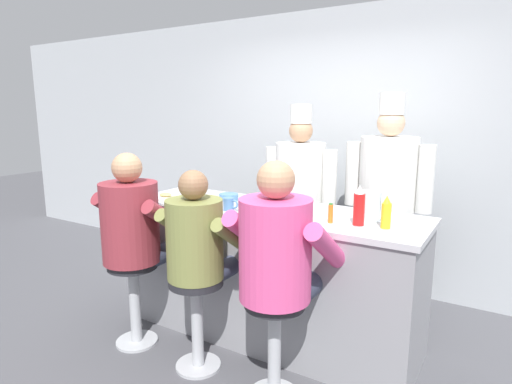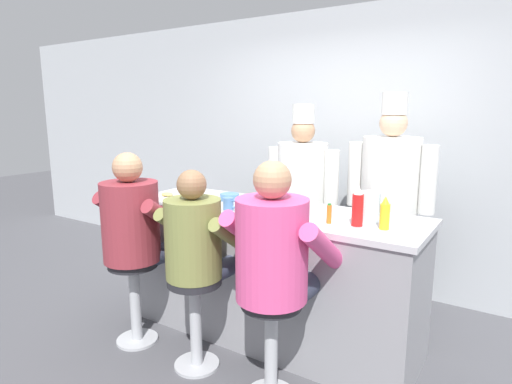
% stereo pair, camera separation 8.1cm
% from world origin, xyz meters
% --- Properties ---
extents(ground_plane, '(20.00, 20.00, 0.00)m').
position_xyz_m(ground_plane, '(0.00, 0.00, 0.00)').
color(ground_plane, '#4C4C51').
extents(wall_back, '(10.00, 0.06, 2.70)m').
position_xyz_m(wall_back, '(0.00, 1.74, 1.35)').
color(wall_back, '#B2B7BC').
rests_on(wall_back, ground_plane).
extents(diner_counter, '(2.31, 0.73, 1.02)m').
position_xyz_m(diner_counter, '(0.00, 0.36, 0.51)').
color(diner_counter, gray).
rests_on(diner_counter, ground_plane).
extents(ketchup_bottle_red, '(0.07, 0.07, 0.26)m').
position_xyz_m(ketchup_bottle_red, '(0.73, 0.25, 1.14)').
color(ketchup_bottle_red, red).
rests_on(ketchup_bottle_red, diner_counter).
extents(mustard_bottle_yellow, '(0.06, 0.06, 0.21)m').
position_xyz_m(mustard_bottle_yellow, '(0.90, 0.27, 1.12)').
color(mustard_bottle_yellow, yellow).
rests_on(mustard_bottle_yellow, diner_counter).
extents(hot_sauce_bottle_orange, '(0.03, 0.03, 0.13)m').
position_xyz_m(hot_sauce_bottle_orange, '(0.55, 0.21, 1.08)').
color(hot_sauce_bottle_orange, orange).
rests_on(hot_sauce_bottle_orange, diner_counter).
extents(water_pitcher_clear, '(0.16, 0.14, 0.19)m').
position_xyz_m(water_pitcher_clear, '(0.75, 0.41, 1.12)').
color(water_pitcher_clear, silver).
rests_on(water_pitcher_clear, diner_counter).
extents(breakfast_plate, '(0.24, 0.24, 0.05)m').
position_xyz_m(breakfast_plate, '(-0.89, 0.22, 1.04)').
color(breakfast_plate, white).
rests_on(breakfast_plate, diner_counter).
extents(cereal_bowl, '(0.16, 0.16, 0.05)m').
position_xyz_m(cereal_bowl, '(-0.41, 0.44, 1.05)').
color(cereal_bowl, '#4C7FB7').
rests_on(cereal_bowl, diner_counter).
extents(coffee_mug_blue, '(0.12, 0.08, 0.09)m').
position_xyz_m(coffee_mug_blue, '(-0.21, 0.15, 1.07)').
color(coffee_mug_blue, '#4C7AB2').
rests_on(coffee_mug_blue, diner_counter).
extents(coffee_mug_tan, '(0.13, 0.08, 0.09)m').
position_xyz_m(coffee_mug_tan, '(0.20, 0.40, 1.07)').
color(coffee_mug_tan, beige).
rests_on(coffee_mug_tan, diner_counter).
extents(napkin_dispenser_chrome, '(0.10, 0.06, 0.14)m').
position_xyz_m(napkin_dispenser_chrome, '(0.11, 0.10, 1.09)').
color(napkin_dispenser_chrome, silver).
rests_on(napkin_dispenser_chrome, diner_counter).
extents(diner_seated_maroon, '(0.63, 0.62, 1.45)m').
position_xyz_m(diner_seated_maroon, '(-0.78, -0.23, 0.90)').
color(diner_seated_maroon, '#B2B5BA').
rests_on(diner_seated_maroon, ground_plane).
extents(diner_seated_olive, '(0.57, 0.56, 1.37)m').
position_xyz_m(diner_seated_olive, '(-0.19, -0.24, 0.86)').
color(diner_seated_olive, '#B2B5BA').
rests_on(diner_seated_olive, ground_plane).
extents(diner_seated_pink, '(0.64, 0.63, 1.47)m').
position_xyz_m(diner_seated_pink, '(0.41, -0.23, 0.90)').
color(diner_seated_pink, '#B2B5BA').
rests_on(diner_seated_pink, ground_plane).
extents(cook_in_whites_near, '(0.70, 0.45, 1.79)m').
position_xyz_m(cook_in_whites_near, '(-0.12, 1.16, 0.99)').
color(cook_in_whites_near, '#232328').
rests_on(cook_in_whites_near, ground_plane).
extents(cook_in_whites_far, '(0.74, 0.47, 1.88)m').
position_xyz_m(cook_in_whites_far, '(0.64, 1.28, 1.04)').
color(cook_in_whites_far, '#232328').
rests_on(cook_in_whites_far, ground_plane).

